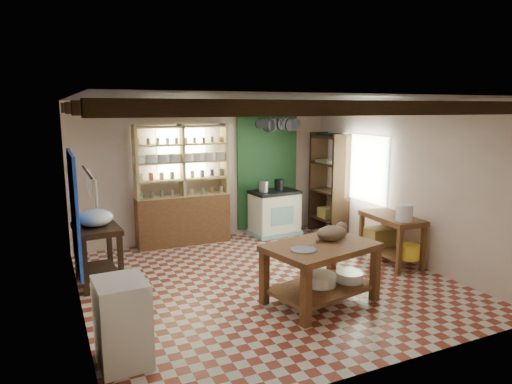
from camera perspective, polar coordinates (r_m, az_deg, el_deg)
name	(u,v)px	position (r m, az deg, el deg)	size (l,w,h in m)	color
floor	(266,281)	(6.77, 1.20, -11.12)	(5.00, 5.00, 0.02)	maroon
ceiling	(266,99)	(6.29, 1.29, 11.56)	(5.00, 5.00, 0.02)	#4C4C52
wall_back	(208,171)	(8.69, -6.07, 2.61)	(5.00, 0.04, 2.60)	beige
wall_front	(386,239)	(4.36, 15.99, -5.66)	(5.00, 0.04, 2.60)	beige
wall_left	(75,210)	(5.77, -21.64, -2.08)	(0.04, 5.00, 2.60)	beige
wall_right	(403,181)	(7.82, 17.91, 1.28)	(0.04, 5.00, 2.60)	beige
ceiling_beams	(266,108)	(6.29, 1.29, 10.47)	(5.00, 3.80, 0.15)	#301F10
blue_wall_patch	(74,211)	(6.69, -21.76, -2.19)	(0.04, 1.40, 1.60)	#1740B1
green_wall_patch	(267,170)	(9.14, 1.43, 2.74)	(1.30, 0.04, 2.30)	#1D4923
window_back	(182,151)	(8.47, -9.29, 5.06)	(0.90, 0.02, 0.80)	beige
window_right	(364,168)	(8.54, 13.31, 2.93)	(0.02, 1.30, 1.20)	beige
utensil_rail	(88,185)	(4.51, -20.31, 0.87)	(0.06, 0.90, 0.28)	black
pot_rack	(277,124)	(8.69, 2.70, 8.49)	(0.86, 0.12, 0.36)	black
shelving_unit	(182,185)	(8.37, -9.18, 0.86)	(1.70, 0.34, 2.20)	tan
tall_rack	(329,184)	(9.12, 9.11, 1.01)	(0.40, 0.86, 2.00)	#301F10
work_table	(320,273)	(6.01, 8.04, -10.03)	(1.37, 0.91, 0.77)	brown
stove	(274,213)	(9.01, 2.32, -2.60)	(0.90, 0.61, 0.88)	white
prep_table	(98,255)	(6.91, -19.14, -7.44)	(0.58, 0.84, 0.85)	#301F10
white_cabinet	(122,322)	(4.80, -16.38, -15.34)	(0.48, 0.57, 0.86)	white
right_counter	(391,239)	(7.70, 16.49, -5.69)	(0.55, 1.10, 0.79)	brown
cat	(332,233)	(6.06, 9.50, -5.08)	(0.42, 0.32, 0.19)	brown
steel_tray	(303,250)	(5.61, 5.95, -7.18)	(0.32, 0.32, 0.02)	#B3B4BB
basin_large	(320,279)	(6.11, 8.01, -10.76)	(0.42, 0.42, 0.15)	white
basin_small	(350,277)	(6.29, 11.61, -10.32)	(0.37, 0.37, 0.13)	white
kettle_left	(264,186)	(8.77, 0.95, 0.69)	(0.18, 0.18, 0.21)	#B3B4BB
kettle_right	(279,185)	(8.95, 2.89, 0.91)	(0.17, 0.17, 0.22)	black
enamel_bowl	(96,218)	(6.77, -19.42, -3.05)	(0.48, 0.48, 0.24)	white
white_bucket	(404,213)	(7.28, 18.05, -2.47)	(0.25, 0.25, 0.25)	white
wicker_basket	(379,237)	(7.94, 15.16, -5.41)	(0.43, 0.34, 0.30)	olive
yellow_tub	(409,252)	(7.38, 18.58, -7.08)	(0.31, 0.31, 0.23)	yellow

